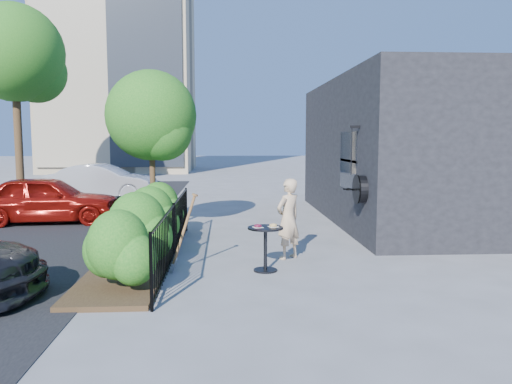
{
  "coord_description": "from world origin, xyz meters",
  "views": [
    {
      "loc": [
        -0.49,
        -9.62,
        2.33
      ],
      "look_at": [
        0.15,
        0.95,
        1.2
      ],
      "focal_mm": 35.0,
      "sensor_mm": 36.0,
      "label": 1
    }
  ],
  "objects": [
    {
      "name": "patio_tree",
      "position": [
        -2.24,
        2.76,
        2.76
      ],
      "size": [
        2.2,
        2.2,
        3.94
      ],
      "color": "#3F2B19",
      "rests_on": "ground"
    },
    {
      "name": "woman",
      "position": [
        0.72,
        -0.11,
        0.79
      ],
      "size": [
        0.68,
        0.65,
        1.57
      ],
      "primitive_type": "imported",
      "rotation": [
        0.0,
        0.0,
        3.82
      ],
      "color": "#CEAC85",
      "rests_on": "ground"
    },
    {
      "name": "shovel",
      "position": [
        -1.26,
        -0.99,
        0.62
      ],
      "size": [
        0.49,
        0.18,
        1.42
      ],
      "color": "brown",
      "rests_on": "ground"
    },
    {
      "name": "cafe_table",
      "position": [
        0.2,
        -1.01,
        0.55
      ],
      "size": [
        0.63,
        0.63,
        0.84
      ],
      "rotation": [
        0.0,
        0.0,
        0.33
      ],
      "color": "black",
      "rests_on": "ground"
    },
    {
      "name": "shrubs",
      "position": [
        -2.1,
        0.1,
        0.7
      ],
      "size": [
        1.1,
        5.6,
        1.24
      ],
      "color": "#166219",
      "rests_on": "ground"
    },
    {
      "name": "fence",
      "position": [
        -1.5,
        0.0,
        0.56
      ],
      "size": [
        0.05,
        6.05,
        1.1
      ],
      "color": "black",
      "rests_on": "ground"
    },
    {
      "name": "car_silver",
      "position": [
        -5.25,
        9.96,
        0.68
      ],
      "size": [
        4.23,
        1.76,
        1.36
      ],
      "primitive_type": "imported",
      "rotation": [
        0.0,
        0.0,
        1.49
      ],
      "color": "#AEADB2",
      "rests_on": "ground"
    },
    {
      "name": "planting_bed",
      "position": [
        -2.2,
        0.0,
        0.04
      ],
      "size": [
        1.3,
        6.0,
        0.08
      ],
      "primitive_type": "cube",
      "color": "#382616",
      "rests_on": "ground"
    },
    {
      "name": "car_red",
      "position": [
        -5.46,
        4.43,
        0.66
      ],
      "size": [
        4.01,
        1.88,
        1.33
      ],
      "primitive_type": "imported",
      "rotation": [
        0.0,
        0.0,
        1.65
      ],
      "color": "maroon",
      "rests_on": "ground"
    },
    {
      "name": "shop_building",
      "position": [
        5.5,
        4.5,
        2.0
      ],
      "size": [
        6.22,
        9.0,
        4.0
      ],
      "color": "black",
      "rests_on": "ground"
    },
    {
      "name": "ground",
      "position": [
        0.0,
        0.0,
        0.0
      ],
      "size": [
        120.0,
        120.0,
        0.0
      ],
      "primitive_type": "plane",
      "color": "gray",
      "rests_on": "ground"
    },
    {
      "name": "street_tree_far",
      "position": [
        -9.94,
        13.96,
        5.92
      ],
      "size": [
        4.4,
        4.4,
        8.28
      ],
      "color": "#3F2B19",
      "rests_on": "ground"
    }
  ]
}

